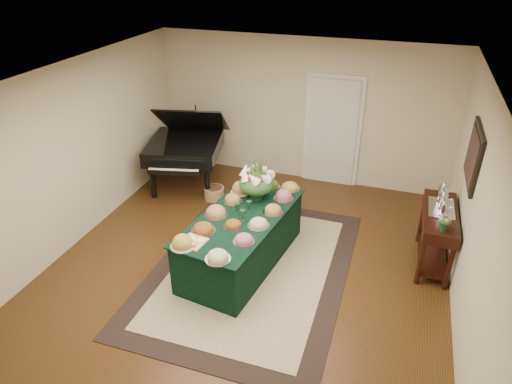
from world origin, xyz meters
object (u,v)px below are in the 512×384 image
(grand_piano, at_px, (185,147))
(buffet_table, at_px, (242,239))
(mahogany_sideboard, at_px, (439,224))
(floral_centerpiece, at_px, (256,179))

(grand_piano, bearing_deg, buffet_table, -46.78)
(grand_piano, height_order, mahogany_sideboard, grand_piano)
(buffet_table, bearing_deg, mahogany_sideboard, 17.87)
(grand_piano, distance_m, mahogany_sideboard, 4.56)
(buffet_table, bearing_deg, grand_piano, 133.22)
(buffet_table, distance_m, grand_piano, 2.68)
(floral_centerpiece, xyz_separation_m, mahogany_sideboard, (2.58, 0.30, -0.42))
(floral_centerpiece, distance_m, grand_piano, 2.34)
(buffet_table, xyz_separation_m, mahogany_sideboard, (2.62, 0.84, 0.28))
(floral_centerpiece, xyz_separation_m, grand_piano, (-1.85, 1.39, -0.31))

